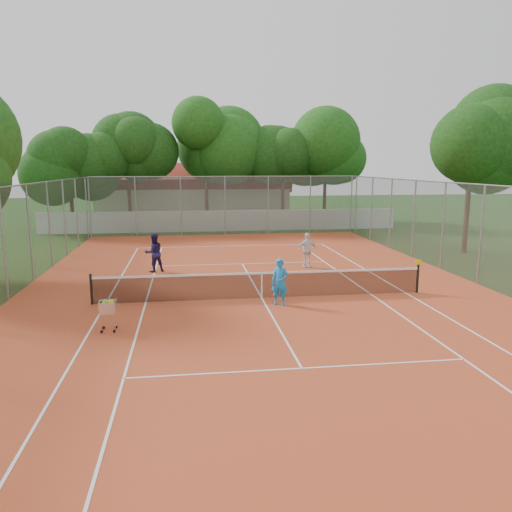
{
  "coord_description": "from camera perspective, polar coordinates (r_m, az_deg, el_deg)",
  "views": [
    {
      "loc": [
        -2.6,
        -17.28,
        4.77
      ],
      "look_at": [
        0.0,
        1.5,
        1.3
      ],
      "focal_mm": 35.0,
      "sensor_mm": 36.0,
      "label": 1
    }
  ],
  "objects": [
    {
      "name": "clubhouse",
      "position": [
        46.35,
        -7.19,
        7.11
      ],
      "size": [
        16.4,
        9.0,
        4.4
      ],
      "primitive_type": "cube",
      "color": "beige",
      "rests_on": "ground"
    },
    {
      "name": "ball_hopper",
      "position": [
        15.09,
        -16.54,
        -6.46
      ],
      "size": [
        0.63,
        0.63,
        0.99
      ],
      "primitive_type": "cube",
      "rotation": [
        0.0,
        0.0,
        0.43
      ],
      "color": "silver",
      "rests_on": "court_pad"
    },
    {
      "name": "court_lines",
      "position": [
        18.11,
        0.65,
        -4.83
      ],
      "size": [
        10.98,
        23.78,
        0.01
      ],
      "primitive_type": "cube",
      "color": "white",
      "rests_on": "court_pad"
    },
    {
      "name": "tennis_net",
      "position": [
        17.98,
        0.66,
        -3.33
      ],
      "size": [
        11.88,
        0.1,
        0.98
      ],
      "primitive_type": "cube",
      "color": "black",
      "rests_on": "court_pad"
    },
    {
      "name": "player_far_right",
      "position": [
        23.47,
        5.89,
        0.68
      ],
      "size": [
        1.0,
        0.5,
        1.64
      ],
      "primitive_type": "imported",
      "rotation": [
        0.0,
        0.0,
        3.25
      ],
      "color": "silver",
      "rests_on": "court_pad"
    },
    {
      "name": "court_pad",
      "position": [
        18.11,
        0.65,
        -4.87
      ],
      "size": [
        18.0,
        34.0,
        0.02
      ],
      "primitive_type": "cube",
      "color": "#BA4824",
      "rests_on": "ground"
    },
    {
      "name": "ground",
      "position": [
        18.11,
        0.65,
        -4.9
      ],
      "size": [
        120.0,
        120.0,
        0.0
      ],
      "primitive_type": "plane",
      "color": "#15390F",
      "rests_on": "ground"
    },
    {
      "name": "perimeter_fence",
      "position": [
        17.69,
        0.67,
        1.36
      ],
      "size": [
        18.0,
        34.0,
        4.0
      ],
      "primitive_type": "cube",
      "color": "slate",
      "rests_on": "ground"
    },
    {
      "name": "player_near",
      "position": [
        17.09,
        2.75,
        -2.98
      ],
      "size": [
        0.69,
        0.59,
        1.61
      ],
      "primitive_type": "imported",
      "rotation": [
        0.0,
        0.0,
        -0.41
      ],
      "color": "#1885D3",
      "rests_on": "court_pad"
    },
    {
      "name": "boundary_wall",
      "position": [
        36.59,
        -3.78,
        4.04
      ],
      "size": [
        26.0,
        0.3,
        1.5
      ],
      "primitive_type": "cube",
      "color": "silver",
      "rests_on": "ground"
    },
    {
      "name": "tropical_trees",
      "position": [
        39.36,
        -4.18,
        10.68
      ],
      "size": [
        29.0,
        19.0,
        10.0
      ],
      "primitive_type": "cube",
      "color": "#0F340D",
      "rests_on": "ground"
    },
    {
      "name": "player_far_left",
      "position": [
        22.8,
        -11.58,
        0.37
      ],
      "size": [
        1.04,
        0.93,
        1.75
      ],
      "primitive_type": "imported",
      "rotation": [
        0.0,
        0.0,
        3.53
      ],
      "color": "#20184A",
      "rests_on": "court_pad"
    }
  ]
}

